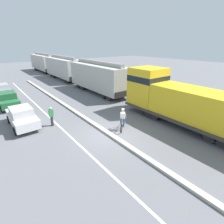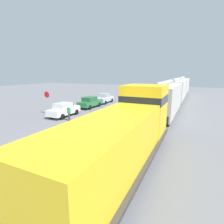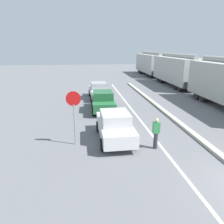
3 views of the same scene
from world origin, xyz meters
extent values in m
plane|color=slate|center=(0.00, 0.00, 0.00)|extent=(120.00, 120.00, 0.00)
cube|color=#B2AD9E|center=(0.00, 6.00, 0.08)|extent=(0.36, 36.00, 0.16)
cube|color=silver|center=(-2.40, 6.00, 0.00)|extent=(0.14, 36.00, 0.01)
cube|color=gold|center=(5.93, -3.24, 1.90)|extent=(2.70, 9.86, 2.40)
cube|color=gold|center=(5.93, 1.76, 2.45)|extent=(2.80, 2.80, 3.50)
cube|color=black|center=(5.93, 1.76, 3.24)|extent=(2.83, 2.83, 0.56)
cube|color=#383533|center=(5.93, -2.64, 0.70)|extent=(3.10, 11.60, 0.20)
cylinder|color=#4C4947|center=(5.93, -2.64, 0.55)|extent=(1.10, 3.00, 1.10)
cylinder|color=black|center=(5.93, 1.35, 0.50)|extent=(2.40, 1.00, 1.00)
cylinder|color=black|center=(5.93, 0.55, 0.50)|extent=(2.40, 1.00, 1.00)
cylinder|color=black|center=(5.93, -0.25, 0.50)|extent=(2.40, 1.00, 1.00)
cylinder|color=black|center=(5.93, -5.03, 0.50)|extent=(2.40, 1.00, 1.00)
cylinder|color=black|center=(5.93, -5.83, 0.50)|extent=(2.40, 1.00, 1.00)
cylinder|color=black|center=(5.93, -6.63, 0.50)|extent=(2.40, 1.00, 1.00)
cube|color=#AFADA5|center=(5.93, 10.36, 2.15)|extent=(2.90, 10.40, 3.10)
cylinder|color=gray|center=(5.93, 10.36, 3.88)|extent=(0.60, 9.88, 0.60)
cube|color=black|center=(5.93, 15.61, 0.95)|extent=(2.61, 0.10, 0.70)
cube|color=black|center=(5.93, 5.11, 0.95)|extent=(2.61, 0.10, 0.70)
cylinder|color=black|center=(5.93, 14.13, 0.45)|extent=(2.46, 0.90, 0.90)
cylinder|color=black|center=(5.93, 13.03, 0.45)|extent=(2.46, 0.90, 0.90)
cylinder|color=black|center=(5.93, 7.69, 0.45)|extent=(2.46, 0.90, 0.90)
cylinder|color=black|center=(5.93, 6.59, 0.45)|extent=(2.46, 0.90, 0.90)
cube|color=#B6B3AC|center=(5.93, 21.96, 2.15)|extent=(2.90, 10.40, 3.10)
cylinder|color=#9A9892|center=(5.93, 21.96, 3.88)|extent=(0.60, 9.88, 0.60)
cube|color=black|center=(5.93, 27.21, 0.95)|extent=(2.61, 0.10, 0.70)
cube|color=black|center=(5.93, 16.71, 0.95)|extent=(2.61, 0.10, 0.70)
cylinder|color=black|center=(5.93, 25.73, 0.45)|extent=(2.46, 0.90, 0.90)
cylinder|color=black|center=(5.93, 24.63, 0.45)|extent=(2.46, 0.90, 0.90)
cylinder|color=black|center=(5.93, 19.29, 0.45)|extent=(2.46, 0.90, 0.90)
cylinder|color=black|center=(5.93, 18.19, 0.45)|extent=(2.46, 0.90, 0.90)
cube|color=#B7B5AD|center=(5.93, 33.56, 2.15)|extent=(2.90, 10.40, 3.10)
cylinder|color=#9C9A93|center=(5.93, 33.56, 3.88)|extent=(0.60, 9.88, 0.60)
cube|color=black|center=(5.93, 38.81, 0.95)|extent=(2.61, 0.10, 0.70)
cube|color=black|center=(5.93, 28.31, 0.95)|extent=(2.61, 0.10, 0.70)
cylinder|color=black|center=(5.93, 37.33, 0.45)|extent=(2.46, 0.90, 0.90)
cylinder|color=black|center=(5.93, 36.23, 0.45)|extent=(2.46, 0.90, 0.90)
cylinder|color=black|center=(5.93, 30.89, 0.45)|extent=(2.46, 0.90, 0.90)
cylinder|color=black|center=(5.93, 29.79, 0.45)|extent=(2.46, 0.90, 0.90)
cube|color=silver|center=(-4.68, 5.40, 0.67)|extent=(1.77, 4.23, 0.70)
cube|color=beige|center=(-4.68, 5.25, 1.32)|extent=(1.53, 1.92, 0.60)
cube|color=#1E232D|center=(-4.69, 6.25, 1.27)|extent=(1.43, 0.14, 0.51)
cylinder|color=black|center=(-5.51, 6.69, 0.32)|extent=(0.23, 0.64, 0.64)
cylinder|color=black|center=(-3.89, 6.71, 0.32)|extent=(0.23, 0.64, 0.64)
cylinder|color=black|center=(-5.46, 4.08, 0.32)|extent=(0.23, 0.64, 0.64)
cylinder|color=black|center=(-3.85, 4.11, 0.32)|extent=(0.23, 0.64, 0.64)
cube|color=#286B3D|center=(-4.81, 11.26, 0.67)|extent=(1.78, 4.23, 0.70)
cube|color=#225B34|center=(-4.81, 11.11, 1.32)|extent=(1.54, 1.93, 0.60)
cube|color=#1E232D|center=(-4.79, 12.11, 1.27)|extent=(1.43, 0.15, 0.51)
cylinder|color=black|center=(-5.59, 12.57, 0.32)|extent=(0.23, 0.64, 0.64)
cylinder|color=black|center=(-3.98, 12.54, 0.32)|extent=(0.23, 0.64, 0.64)
cylinder|color=black|center=(-5.64, 9.97, 0.32)|extent=(0.23, 0.64, 0.64)
cylinder|color=black|center=(-4.03, 9.94, 0.32)|extent=(0.23, 0.64, 0.64)
cube|color=#B7BABF|center=(-4.84, 15.82, 0.67)|extent=(1.83, 4.25, 0.70)
cube|color=#9C9EA2|center=(-4.84, 15.67, 1.32)|extent=(1.56, 1.95, 0.60)
cube|color=#1E232D|center=(-4.87, 16.67, 1.27)|extent=(1.43, 0.17, 0.51)
cylinder|color=black|center=(-5.69, 17.09, 0.32)|extent=(0.24, 0.65, 0.64)
cylinder|color=black|center=(-4.08, 17.14, 0.32)|extent=(0.24, 0.65, 0.64)
cylinder|color=black|center=(-5.61, 14.49, 0.32)|extent=(0.24, 0.65, 0.64)
cylinder|color=black|center=(-4.00, 14.54, 0.32)|extent=(0.24, 0.65, 0.64)
torus|color=black|center=(1.78, 0.35, 0.33)|extent=(0.55, 0.46, 0.66)
torus|color=black|center=(0.97, -0.31, 0.33)|extent=(0.55, 0.46, 0.66)
cylinder|color=silver|center=(1.37, 0.02, 0.63)|extent=(0.64, 0.54, 0.05)
cylinder|color=silver|center=(1.45, 0.08, 0.45)|extent=(0.40, 0.34, 0.36)
cylinder|color=silver|center=(1.20, -0.12, 0.78)|extent=(0.04, 0.04, 0.30)
cylinder|color=silver|center=(1.72, 0.30, 0.88)|extent=(0.33, 0.40, 0.04)
cylinder|color=#38476B|center=(1.22, 0.02, 0.68)|extent=(0.32, 0.30, 0.52)
cylinder|color=#38476B|center=(1.34, -0.13, 0.68)|extent=(0.29, 0.28, 0.52)
cube|color=white|center=(1.33, -0.01, 1.20)|extent=(0.47, 0.47, 0.57)
sphere|color=tan|center=(1.39, 0.03, 1.59)|extent=(0.22, 0.22, 0.22)
cylinder|color=white|center=(1.39, 0.03, 1.69)|extent=(0.22, 0.22, 0.05)
cylinder|color=white|center=(1.39, 0.24, 1.20)|extent=(0.41, 0.36, 0.36)
cylinder|color=white|center=(1.59, -0.01, 1.20)|extent=(0.41, 0.36, 0.36)
cylinder|color=gray|center=(-6.85, 5.01, 1.10)|extent=(0.07, 0.07, 2.20)
cylinder|color=red|center=(-6.85, 5.03, 2.50)|extent=(0.76, 0.03, 0.76)
cylinder|color=white|center=(-6.85, 5.04, 2.50)|extent=(0.48, 0.02, 0.48)
cylinder|color=#33333D|center=(-2.77, 3.99, 0.42)|extent=(0.22, 0.22, 0.85)
cube|color=#338C4C|center=(-2.77, 3.99, 1.13)|extent=(0.34, 0.22, 0.56)
sphere|color=beige|center=(-2.77, 3.99, 1.52)|extent=(0.20, 0.20, 0.20)
camera|label=1|loc=(-6.70, -9.24, 6.35)|focal=28.00mm
camera|label=2|loc=(9.17, -10.28, 5.02)|focal=28.00mm
camera|label=3|loc=(-6.30, -5.86, 5.00)|focal=35.00mm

